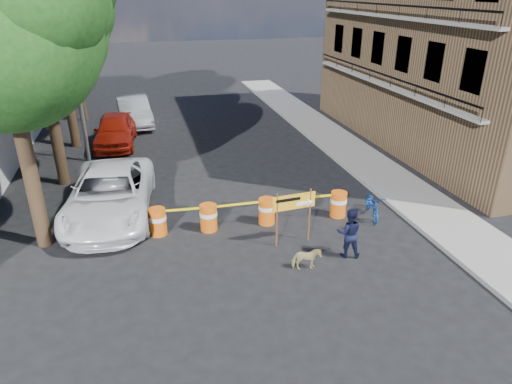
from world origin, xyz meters
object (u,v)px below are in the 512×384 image
barrel_mid_right (267,211)px  dog (306,259)px  barrel_far_left (158,221)px  sedan_silver (134,111)px  pedestrian (349,233)px  sedan_red (115,130)px  suv_white (110,194)px  barrel_far_right (338,204)px  detour_sign (299,205)px  barrel_mid_left (209,217)px  bicycle (374,194)px

barrel_mid_right → dog: barrel_mid_right is taller
barrel_far_left → sedan_silver: (-0.53, 13.56, 0.33)m
pedestrian → sedan_red: sedan_red is taller
pedestrian → dog: bearing=33.7°
barrel_far_left → suv_white: suv_white is taller
barrel_mid_right → sedan_red: bearing=117.0°
barrel_far_right → sedan_red: size_ratio=0.19×
sedan_red → pedestrian: bearing=-57.0°
barrel_far_right → dog: barrel_far_right is taller
barrel_mid_right → sedan_silver: size_ratio=0.19×
barrel_far_left → sedan_red: sedan_red is taller
detour_sign → pedestrian: detour_sign is taller
barrel_far_left → sedan_silver: bearing=92.3°
barrel_mid_left → pedestrian: pedestrian is taller
barrel_mid_right → detour_sign: 1.81m
pedestrian → sedan_red: 14.37m
suv_white → barrel_mid_left: bearing=-25.5°
barrel_far_left → barrel_far_right: bearing=-2.3°
suv_white → dog: bearing=-36.5°
barrel_mid_left → detour_sign: detour_sign is taller
dog → sedan_silver: bearing=21.9°
barrel_far_right → pedestrian: size_ratio=0.59×
suv_white → barrel_far_right: bearing=-9.2°
bicycle → barrel_far_right: bearing=178.8°
barrel_mid_right → detour_sign: size_ratio=0.50×
barrel_far_left → barrel_mid_right: (3.62, -0.15, 0.00)m
barrel_far_left → bicycle: 7.37m
barrel_mid_right → dog: 2.99m
sedan_silver → sedan_red: bearing=-110.0°
barrel_mid_left → dog: 3.78m
pedestrian → sedan_red: (-6.87, 12.62, 0.02)m
barrel_far_left → barrel_mid_left: bearing=-4.4°
dog → bicycle: bearing=-46.3°
barrel_far_left → dog: size_ratio=1.12×
suv_white → sedan_red: bearing=95.4°
barrel_mid_left → suv_white: size_ratio=0.15×
dog → sedan_silver: sedan_silver is taller
barrel_mid_right → detour_sign: detour_sign is taller
barrel_far_left → suv_white: 2.31m
barrel_mid_left → dog: size_ratio=1.12×
sedan_silver → barrel_mid_left: bearing=-86.6°
barrel_mid_right → pedestrian: 3.16m
detour_sign → sedan_red: 12.86m
barrel_mid_left → suv_white: bearing=149.1°
sedan_silver → dog: bearing=-80.6°
detour_sign → sedan_silver: detour_sign is taller
pedestrian → dog: size_ratio=1.91×
pedestrian → sedan_red: size_ratio=0.33×
sedan_red → sedan_silver: size_ratio=0.96×
barrel_far_left → barrel_far_right: (6.19, -0.25, 0.00)m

